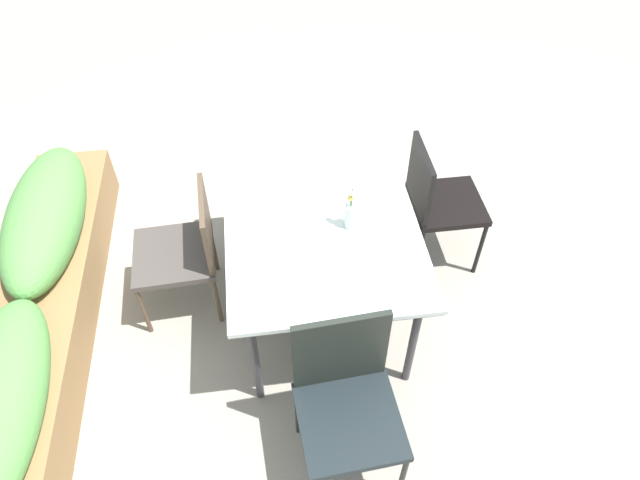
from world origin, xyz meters
The scene contains 7 objects.
ground_plane centered at (0.00, 0.00, 0.00)m, with size 12.00×12.00×0.00m, color gray.
dining_table centered at (0.06, 0.01, 0.73)m, with size 1.43×1.06×0.78m.
chair_far_side centered at (0.21, 0.81, 0.49)m, with size 0.50×0.50×0.85m.
chair_end_left centered at (-0.91, 0.02, 0.56)m, with size 0.51×0.51×0.98m.
chair_near_right centered at (0.38, -0.79, 0.54)m, with size 0.45×0.45×0.92m.
flower_vase centered at (-0.03, -0.15, 0.88)m, with size 0.07×0.07×0.31m.
planter_box centered at (-0.04, 1.69, 0.31)m, with size 2.92×0.51×0.68m.
Camera 1 is at (-2.17, 0.31, 3.02)m, focal length 32.11 mm.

